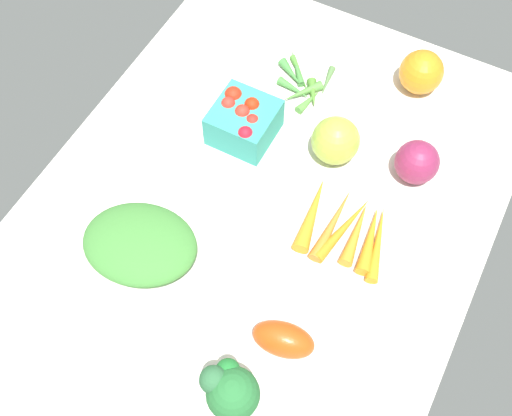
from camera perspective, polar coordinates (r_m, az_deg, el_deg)
The scene contains 10 objects.
tablecloth at distance 110.46cm, azimuth 0.00°, elevation -0.78°, with size 104.00×76.00×2.00cm, color silver.
broccoli_head at distance 90.33cm, azimuth -2.39°, elevation -16.04°, with size 7.78×8.76×11.78cm.
berry_basket at distance 115.87cm, azimuth -1.12°, elevation 7.85°, with size 10.93×10.93×8.07cm.
carrot_bunch at distance 107.92cm, azimuth 7.98°, elevation -1.77°, with size 15.21×17.38×2.94cm.
heirloom_tomato_orange at distance 126.79cm, azimuth 14.63°, elevation 11.73°, with size 8.43×8.43×8.43cm, color orange.
roma_tomato at distance 97.78cm, azimuth 2.48°, elevation -11.71°, with size 9.65×5.37×5.37cm, color #E44513.
red_onion_near_basket at distance 114.02cm, azimuth 14.26°, elevation 4.01°, with size 7.82×7.82×7.82cm, color #86254B.
okra_pile at distance 125.54cm, azimuth 4.25°, elevation 10.97°, with size 14.10×11.90×1.94cm.
heirloom_tomato_green at distance 113.52cm, azimuth 7.16°, elevation 6.03°, with size 8.68×8.68×8.68cm, color #9EB73C.
leafy_greens_clump at distance 105.55cm, azimuth -10.39°, elevation -3.19°, with size 19.13×15.10×5.40cm, color #3F7F36.
Camera 1 is at (-47.53, -25.10, 97.50)cm, focal length 44.53 mm.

